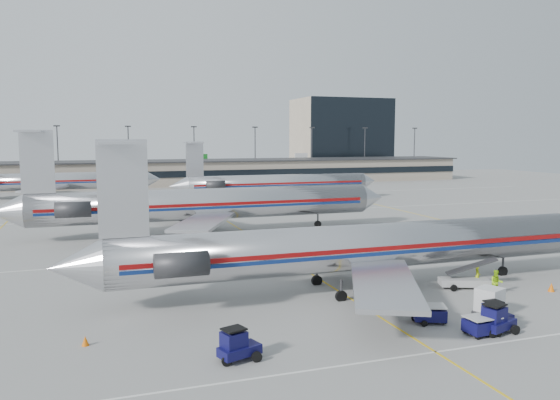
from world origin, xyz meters
name	(u,v)px	position (x,y,z in m)	size (l,w,h in m)	color
ground	(314,276)	(0.00, 0.00, 0.00)	(260.00, 260.00, 0.00)	gray
apron_markings	(278,253)	(0.00, 10.00, 0.01)	(160.00, 0.15, 0.02)	silver
terminal	(169,173)	(0.00, 97.97, 3.16)	(162.00, 17.00, 6.25)	gray
light_mast_row	(162,150)	(0.00, 112.00, 8.58)	(163.60, 0.40, 15.28)	#38383D
distant_building	(340,136)	(62.00, 128.00, 12.50)	(30.00, 20.00, 25.00)	tan
jet_foreground	(352,247)	(1.07, -5.14, 3.47)	(45.63, 26.87, 11.94)	#BBBBC0
jet_second_row	(201,204)	(-5.41, 24.17, 3.76)	(49.49, 29.14, 12.95)	#BBBBC0
jet_third_row	(275,183)	(14.76, 55.95, 3.30)	(41.59, 25.58, 11.37)	#BBBBC0
jet_back_row	(51,181)	(-26.23, 75.29, 3.31)	(41.73, 25.67, 11.41)	#BBBBC0
tug_left	(237,346)	(-10.83, -15.60, 0.83)	(2.50, 1.80, 1.83)	#0B0A3C
tug_center	(496,320)	(5.22, -16.69, 0.86)	(2.57, 1.84, 1.89)	#0B0A3C
tug_right	(495,315)	(6.07, -15.54, 0.75)	(2.08, 1.14, 1.65)	#0B0A3C
cart_inner	(482,325)	(4.26, -16.59, 0.61)	(2.12, 1.53, 1.15)	#0B0A3C
cart_outer	(429,313)	(2.51, -13.63, 0.61)	(2.41, 2.07, 1.15)	#0B0A3C
uld_container	(490,302)	(6.97, -13.94, 1.00)	(2.34, 2.18, 1.98)	#2D2D30
belt_loader	(465,280)	(10.00, -7.45, 0.64)	(4.69, 2.63, 2.40)	#A0A0A0
ramp_worker_near	(477,276)	(11.22, -7.37, 0.86)	(0.63, 0.41, 1.72)	#CEE715
ramp_worker_far	(496,283)	(10.92, -9.94, 0.98)	(0.95, 0.74, 1.95)	#96D313
cone_right	(551,287)	(15.72, -10.49, 0.34)	(0.51, 0.51, 0.69)	#E26007
cone_left	(85,341)	(-18.61, -10.69, 0.29)	(0.43, 0.43, 0.58)	#E26007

